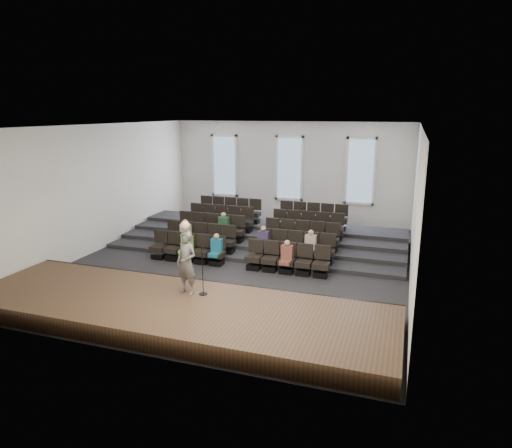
# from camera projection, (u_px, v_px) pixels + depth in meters

# --- Properties ---
(ground) EXTENTS (14.00, 14.00, 0.00)m
(ground) POSITION_uv_depth(u_px,v_px,m) (241.00, 262.00, 17.05)
(ground) COLOR black
(ground) RESTS_ON ground
(ceiling) EXTENTS (12.00, 14.00, 0.02)m
(ceiling) POSITION_uv_depth(u_px,v_px,m) (240.00, 125.00, 15.84)
(ceiling) COLOR white
(ceiling) RESTS_ON ground
(wall_back) EXTENTS (12.00, 0.04, 5.00)m
(wall_back) POSITION_uv_depth(u_px,v_px,m) (290.00, 172.00, 22.90)
(wall_back) COLOR white
(wall_back) RESTS_ON ground
(wall_front) EXTENTS (12.00, 0.04, 5.00)m
(wall_front) POSITION_uv_depth(u_px,v_px,m) (128.00, 252.00, 10.00)
(wall_front) COLOR white
(wall_front) RESTS_ON ground
(wall_left) EXTENTS (0.04, 14.00, 5.00)m
(wall_left) POSITION_uv_depth(u_px,v_px,m) (100.00, 188.00, 18.33)
(wall_left) COLOR white
(wall_left) RESTS_ON ground
(wall_right) EXTENTS (0.04, 14.00, 5.00)m
(wall_right) POSITION_uv_depth(u_px,v_px,m) (416.00, 207.00, 14.58)
(wall_right) COLOR white
(wall_right) RESTS_ON ground
(stage) EXTENTS (11.80, 3.60, 0.50)m
(stage) POSITION_uv_depth(u_px,v_px,m) (175.00, 311.00, 12.31)
(stage) COLOR #47361E
(stage) RESTS_ON ground
(stage_lip) EXTENTS (11.80, 0.06, 0.52)m
(stage_lip) POSITION_uv_depth(u_px,v_px,m) (203.00, 288.00, 13.93)
(stage_lip) COLOR black
(stage_lip) RESTS_ON ground
(risers) EXTENTS (11.80, 4.80, 0.60)m
(risers) POSITION_uv_depth(u_px,v_px,m) (266.00, 236.00, 19.92)
(risers) COLOR black
(risers) RESTS_ON ground
(seating_rows) EXTENTS (6.80, 4.70, 1.67)m
(seating_rows) POSITION_uv_depth(u_px,v_px,m) (254.00, 234.00, 18.31)
(seating_rows) COLOR black
(seating_rows) RESTS_ON ground
(windows) EXTENTS (8.44, 0.10, 3.24)m
(windows) POSITION_uv_depth(u_px,v_px,m) (289.00, 168.00, 22.79)
(windows) COLOR white
(windows) RESTS_ON wall_back
(audience) EXTENTS (5.45, 2.64, 1.10)m
(audience) POSITION_uv_depth(u_px,v_px,m) (237.00, 240.00, 17.06)
(audience) COLOR #7FCE52
(audience) RESTS_ON seating_rows
(speaker) EXTENTS (0.75, 0.60, 1.81)m
(speaker) POSITION_uv_depth(u_px,v_px,m) (187.00, 263.00, 12.66)
(speaker) COLOR #575452
(speaker) RESTS_ON stage
(mic_stand) EXTENTS (0.23, 0.23, 1.40)m
(mic_stand) POSITION_uv_depth(u_px,v_px,m) (203.00, 280.00, 12.69)
(mic_stand) COLOR black
(mic_stand) RESTS_ON stage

